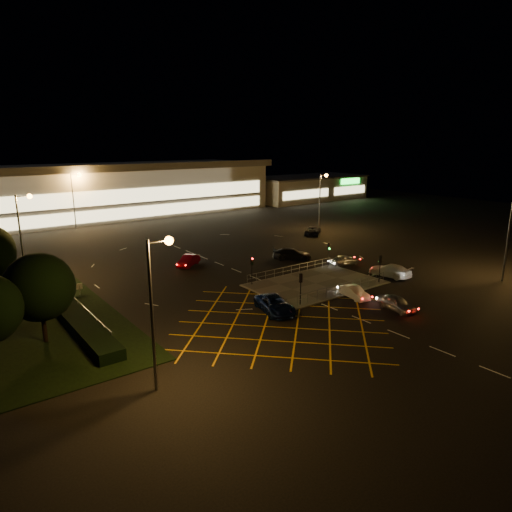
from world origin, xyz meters
TOP-DOWN VIEW (x-y plane):
  - ground at (0.00, 0.00)m, footprint 180.00×180.00m
  - pedestrian_island at (2.00, -2.00)m, footprint 14.00×9.00m
  - grass_verge at (-28.00, 6.00)m, footprint 18.00×30.00m
  - hedge at (-23.00, 6.00)m, footprint 2.00×26.00m
  - supermarket at (0.00, 61.95)m, footprint 72.00×26.50m
  - retail_unit_a at (46.00, 53.97)m, footprint 18.80×14.80m
  - retail_unit_b at (62.00, 53.96)m, footprint 14.80×14.80m
  - streetlight_sw at (-21.56, -12.00)m, footprint 1.78×0.56m
  - streetlight_se at (20.44, -14.00)m, footprint 1.78×0.56m
  - streetlight_nw at (-23.56, 18.00)m, footprint 1.78×0.56m
  - streetlight_ne at (24.44, 20.00)m, footprint 1.78×0.56m
  - streetlight_far_left at (-9.56, 48.00)m, footprint 1.78×0.56m
  - streetlight_far_right at (30.44, 50.00)m, footprint 1.78×0.56m
  - signal_sw at (-4.00, -5.99)m, footprint 0.28×0.30m
  - signal_se at (8.00, -5.99)m, footprint 0.28×0.30m
  - signal_nw at (-4.00, 1.99)m, footprint 0.28×0.30m
  - signal_ne at (8.00, 1.99)m, footprint 0.28×0.30m
  - tree_e at (-26.00, 0.00)m, footprint 5.40×5.40m
  - car_near_silver at (2.54, -12.41)m, footprint 2.19×4.22m
  - car_queue_white at (1.90, -7.70)m, footprint 2.03×3.94m
  - car_left_blue at (-7.13, -5.90)m, footprint 3.78×5.83m
  - car_far_dkgrey at (7.11, 7.98)m, footprint 5.47×4.85m
  - car_right_silver at (10.72, 1.72)m, footprint 4.22×2.27m
  - car_circ_red at (-5.77, 13.38)m, footprint 4.34×3.74m
  - car_east_grey at (21.16, 18.56)m, footprint 5.47×5.09m
  - car_approach_white at (11.19, -5.05)m, footprint 2.59×5.32m

SIDE VIEW (x-z plane):
  - ground at x=0.00m, z-range 0.00..0.00m
  - grass_verge at x=-28.00m, z-range 0.00..0.08m
  - pedestrian_island at x=2.00m, z-range 0.00..0.12m
  - hedge at x=-23.00m, z-range 0.00..1.00m
  - car_queue_white at x=1.90m, z-range 0.00..1.24m
  - car_right_silver at x=10.72m, z-range 0.00..1.36m
  - car_near_silver at x=2.54m, z-range 0.00..1.37m
  - car_circ_red at x=-5.77m, z-range 0.00..1.41m
  - car_east_grey at x=21.16m, z-range 0.00..1.43m
  - car_approach_white at x=11.19m, z-range 0.00..1.49m
  - car_left_blue at x=-7.13m, z-range 0.00..1.49m
  - car_far_dkgrey at x=7.11m, z-range 0.00..1.52m
  - signal_sw at x=-4.00m, z-range 0.79..3.94m
  - signal_se at x=8.00m, z-range 0.79..3.94m
  - signal_nw at x=-4.00m, z-range 0.79..3.94m
  - signal_ne at x=8.00m, z-range 0.79..3.94m
  - retail_unit_a at x=46.00m, z-range 0.04..6.39m
  - retail_unit_b at x=62.00m, z-range 0.05..6.40m
  - tree_e at x=-26.00m, z-range 0.97..8.32m
  - supermarket at x=0.00m, z-range 0.06..10.56m
  - streetlight_sw at x=-21.56m, z-range 1.55..11.58m
  - streetlight_se at x=20.44m, z-range 1.55..11.58m
  - streetlight_nw at x=-23.56m, z-range 1.55..11.58m
  - streetlight_ne at x=24.44m, z-range 1.55..11.58m
  - streetlight_far_left at x=-9.56m, z-range 1.55..11.58m
  - streetlight_far_right at x=30.44m, z-range 1.55..11.58m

